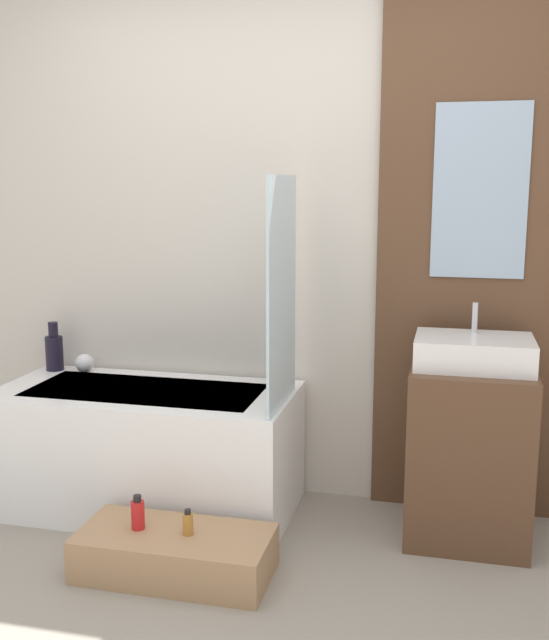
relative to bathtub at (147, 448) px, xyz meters
The scene contains 11 objects.
wall_tiled_back 1.27m from the bathtub, 29.80° to the left, with size 4.20×0.06×2.60m, color beige.
wall_wood_accent 1.82m from the bathtub, 12.68° to the left, with size 0.89×0.04×2.60m.
bathtub is the anchor object (origin of this frame).
glass_shower_screen 1.02m from the bathtub, ahead, with size 0.01×0.50×0.98m, color silver.
wooden_step_bench 0.69m from the bathtub, 58.02° to the right, with size 0.76×0.36×0.18m, color #A87F56.
vanity_cabinet 1.47m from the bathtub, ahead, with size 0.51×0.50×0.76m, color brown.
sink 1.56m from the bathtub, ahead, with size 0.49×0.35×0.26m.
vase_tall_dark 0.75m from the bathtub, 158.34° to the left, with size 0.09×0.09×0.25m.
vase_round_light 0.59m from the bathtub, 151.37° to the left, with size 0.09×0.09×0.09m, color white.
bottle_soap_primary 0.59m from the bathtub, 70.63° to the right, with size 0.05×0.05×0.14m.
bottle_soap_secondary 0.69m from the bathtub, 53.99° to the right, with size 0.04×0.04×0.10m.
Camera 1 is at (0.71, -1.92, 1.54)m, focal length 42.00 mm.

